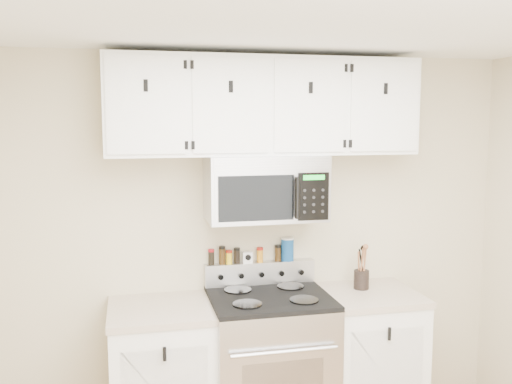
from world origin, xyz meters
TOP-DOWN VIEW (x-y plane):
  - back_wall at (0.00, 1.75)m, footprint 3.50×0.01m
  - ceiling at (0.00, 0.00)m, footprint 3.50×3.50m
  - range at (0.00, 1.43)m, footprint 0.76×0.65m
  - base_cabinet_left at (-0.69, 1.45)m, footprint 0.64×0.62m
  - base_cabinet_right at (0.69, 1.45)m, footprint 0.64×0.62m
  - microwave at (0.00, 1.55)m, footprint 0.76×0.44m
  - upper_cabinets at (-0.00, 1.58)m, footprint 2.00×0.35m
  - utensil_crock at (0.67, 1.53)m, footprint 0.10×0.10m
  - kitchen_timer at (-0.09, 1.71)m, footprint 0.07×0.06m
  - salt_canister at (0.20, 1.71)m, footprint 0.09×0.09m
  - spice_jar_0 at (-0.33, 1.71)m, footprint 0.04×0.04m
  - spice_jar_1 at (-0.26, 1.71)m, footprint 0.04×0.04m
  - spice_jar_2 at (-0.21, 1.71)m, footprint 0.04×0.04m
  - spice_jar_3 at (-0.16, 1.71)m, footprint 0.04×0.04m
  - spice_jar_4 at (0.00, 1.71)m, footprint 0.04×0.04m
  - spice_jar_5 at (0.13, 1.71)m, footprint 0.04×0.04m
  - spice_jar_6 at (0.18, 1.71)m, footprint 0.04×0.04m

SIDE VIEW (x-z plane):
  - base_cabinet_left at x=-0.69m, z-range 0.00..0.92m
  - base_cabinet_right at x=0.69m, z-range 0.00..0.92m
  - range at x=0.00m, z-range -0.06..1.04m
  - utensil_crock at x=0.67m, z-range 0.85..1.14m
  - kitchen_timer at x=-0.09m, z-range 1.10..1.18m
  - spice_jar_2 at x=-0.21m, z-range 1.10..1.19m
  - spice_jar_6 at x=0.18m, z-range 1.10..1.20m
  - spice_jar_4 at x=0.00m, z-range 1.10..1.20m
  - spice_jar_0 at x=-0.33m, z-range 1.10..1.21m
  - spice_jar_3 at x=-0.16m, z-range 1.10..1.21m
  - spice_jar_5 at x=0.13m, z-range 1.10..1.21m
  - spice_jar_1 at x=-0.26m, z-range 1.10..1.22m
  - salt_canister at x=0.20m, z-range 1.10..1.26m
  - back_wall at x=0.00m, z-range 0.00..2.50m
  - microwave at x=0.00m, z-range 1.42..1.84m
  - upper_cabinets at x=0.00m, z-range 1.84..2.46m
  - ceiling at x=0.00m, z-range 2.49..2.50m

